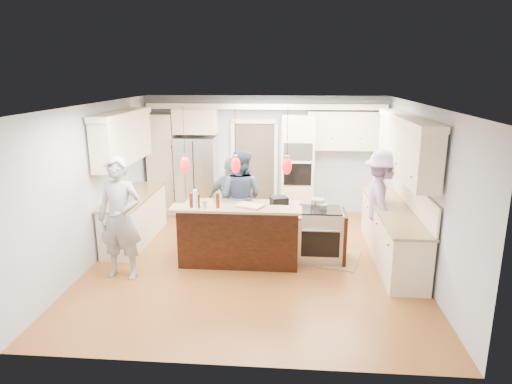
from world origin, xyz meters
TOP-DOWN VIEW (x-y plane):
  - ground_plane at (0.00, 0.00)m, footprint 6.00×6.00m
  - room_shell at (0.00, 0.00)m, footprint 5.54×6.04m
  - refrigerator at (-1.55, 2.64)m, footprint 0.90×0.70m
  - oven_column at (0.75, 2.67)m, footprint 0.72×0.69m
  - back_upper_cabinets at (-0.75, 2.76)m, footprint 5.30×0.61m
  - right_counter_run at (2.44, 0.30)m, footprint 0.64×3.10m
  - left_cabinets at (-2.44, 0.80)m, footprint 0.64×2.30m
  - kitchen_island at (-0.25, 0.07)m, footprint 2.10×1.46m
  - island_range at (1.16, 0.15)m, footprint 0.82×0.71m
  - pendant_lights at (-0.25, -0.51)m, footprint 1.75×0.15m
  - person_bar_end at (-2.05, -0.81)m, footprint 0.75×0.53m
  - person_far_left at (-0.35, 0.85)m, footprint 1.06×0.93m
  - person_far_right at (-0.50, 0.85)m, footprint 1.05×0.64m
  - person_range_side at (2.25, 0.62)m, footprint 0.76×1.25m
  - floor_rug at (1.48, 0.20)m, footprint 0.95×1.17m
  - water_bottle at (-0.88, -0.63)m, footprint 0.07×0.07m
  - beer_bottle_a at (-0.96, -0.58)m, footprint 0.06×0.06m
  - beer_bottle_b at (-0.84, -0.59)m, footprint 0.07×0.07m
  - beer_bottle_c at (-0.53, -0.57)m, footprint 0.08×0.08m
  - drink_can at (-0.73, -0.62)m, footprint 0.06×0.06m
  - cutting_board at (-0.03, -0.47)m, footprint 0.49×0.43m
  - pot_large at (1.09, 0.31)m, footprint 0.24×0.24m
  - pot_small at (1.15, 0.16)m, footprint 0.19×0.19m

SIDE VIEW (x-z plane):
  - ground_plane at x=0.00m, z-range 0.00..0.00m
  - floor_rug at x=1.48m, z-range 0.00..0.01m
  - island_range at x=1.16m, z-range 0.00..0.92m
  - kitchen_island at x=-0.25m, z-range -0.07..1.05m
  - person_far_right at x=-0.50m, z-range 0.00..1.67m
  - refrigerator at x=-1.55m, z-range 0.00..1.80m
  - person_far_left at x=-0.35m, z-range 0.00..1.82m
  - person_range_side at x=2.25m, z-range 0.00..1.89m
  - pot_small at x=1.15m, z-range 0.92..1.01m
  - person_bar_end at x=-2.05m, z-range 0.00..1.97m
  - pot_large at x=1.09m, z-range 0.92..1.06m
  - right_counter_run at x=2.44m, z-range -0.20..2.31m
  - left_cabinets at x=-2.44m, z-range -0.20..2.31m
  - cutting_board at x=-0.03m, z-range 1.12..1.15m
  - oven_column at x=0.75m, z-range 0.00..2.30m
  - drink_can at x=-0.73m, z-range 1.12..1.24m
  - beer_bottle_b at x=-0.84m, z-range 1.12..1.34m
  - beer_bottle_a at x=-0.96m, z-range 1.12..1.35m
  - beer_bottle_c at x=-0.53m, z-range 1.12..1.36m
  - water_bottle at x=-0.88m, z-range 1.12..1.42m
  - back_upper_cabinets at x=-0.75m, z-range 0.40..2.94m
  - pendant_lights at x=-0.25m, z-range 1.29..2.32m
  - room_shell at x=0.00m, z-range 0.46..3.18m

